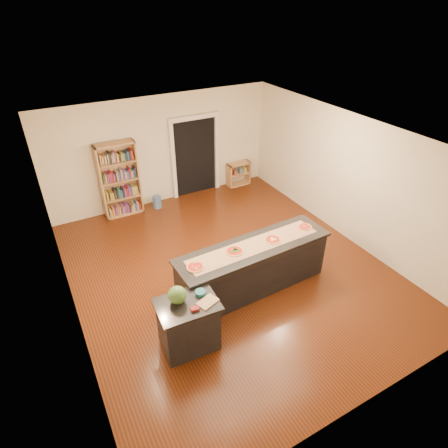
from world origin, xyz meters
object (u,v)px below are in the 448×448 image
side_counter (189,325)px  watermelon (177,295)px  bookshelf (120,180)px  kitchen_island (253,267)px  waste_bin (157,202)px  low_shelf (239,174)px

side_counter → watermelon: (-0.11, 0.10, 0.60)m
bookshelf → kitchen_island: bearing=-71.0°
side_counter → bookshelf: bookshelf is taller
bookshelf → watermelon: (-0.38, -4.58, 0.12)m
bookshelf → waste_bin: size_ratio=5.80×
bookshelf → low_shelf: 3.48m
waste_bin → bookshelf: bearing=171.9°
side_counter → bookshelf: size_ratio=0.49×
kitchen_island → low_shelf: kitchen_island is taller
bookshelf → waste_bin: bookshelf is taller
side_counter → waste_bin: (1.12, 4.55, -0.30)m
kitchen_island → side_counter: bearing=-159.1°
side_counter → low_shelf: size_ratio=1.37×
kitchen_island → waste_bin: 3.91m
kitchen_island → bookshelf: bearing=107.1°
side_counter → waste_bin: size_ratio=2.86×
side_counter → waste_bin: bearing=79.7°
kitchen_island → side_counter: kitchen_island is taller
waste_bin → watermelon: (-1.23, -4.46, 0.90)m
bookshelf → side_counter: bearing=-93.3°
kitchen_island → watermelon: 1.93m
low_shelf → bookshelf: bearing=-179.6°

